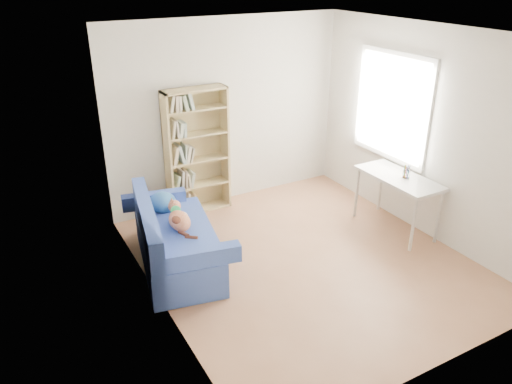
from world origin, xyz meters
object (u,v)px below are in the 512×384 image
desk (399,182)px  bookshelf (197,156)px  sofa (173,240)px  pen_cup (406,173)px

desk → bookshelf: bearing=138.5°
bookshelf → desk: bookshelf is taller
sofa → desk: 2.92m
sofa → bookshelf: (0.82, 1.17, 0.49)m
pen_cup → sofa: bearing=166.9°
sofa → pen_cup: (2.88, -0.67, 0.50)m
pen_cup → bookshelf: bearing=138.2°
sofa → bookshelf: bookshelf is taller
desk → pen_cup: pen_cup is taller
sofa → bookshelf: 1.51m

